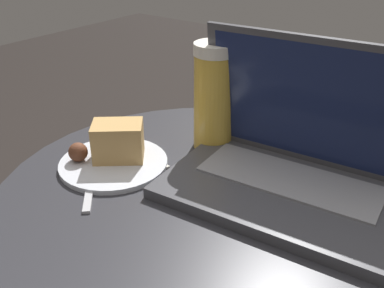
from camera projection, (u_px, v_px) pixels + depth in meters
table at (207, 264)px, 0.80m from camera, size 0.69×0.69×0.55m
napkin at (120, 161)px, 0.80m from camera, size 0.17×0.13×0.00m
laptop at (291, 163)px, 0.70m from camera, size 0.39×0.26×0.24m
beer_glass at (214, 97)px, 0.82m from camera, size 0.07×0.07×0.20m
snack_plate at (114, 152)px, 0.79m from camera, size 0.19×0.19×0.08m
fork at (91, 179)px, 0.75m from camera, size 0.13×0.13×0.00m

